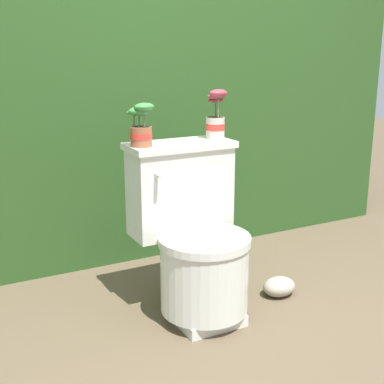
% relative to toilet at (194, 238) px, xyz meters
% --- Properties ---
extents(ground_plane, '(12.00, 12.00, 0.00)m').
position_rel_toilet_xyz_m(ground_plane, '(0.08, -0.06, -0.36)').
color(ground_plane, brown).
extents(hedge_backdrop, '(3.49, 0.92, 1.74)m').
position_rel_toilet_xyz_m(hedge_backdrop, '(0.08, 1.17, 0.51)').
color(hedge_backdrop, '#284C1E').
rests_on(hedge_backdrop, ground).
extents(toilet, '(0.50, 0.56, 0.79)m').
position_rel_toilet_xyz_m(toilet, '(0.00, 0.00, 0.00)').
color(toilet, silver).
rests_on(toilet, ground).
extents(potted_plant_left, '(0.11, 0.11, 0.19)m').
position_rel_toilet_xyz_m(potted_plant_left, '(-0.20, 0.13, 0.51)').
color(potted_plant_left, '#9E5638').
rests_on(potted_plant_left, toilet).
extents(potted_plant_midleft, '(0.11, 0.12, 0.24)m').
position_rel_toilet_xyz_m(potted_plant_midleft, '(0.20, 0.15, 0.53)').
color(potted_plant_midleft, beige).
rests_on(potted_plant_midleft, toilet).
extents(garden_stone, '(0.17, 0.14, 0.10)m').
position_rel_toilet_xyz_m(garden_stone, '(0.45, -0.06, -0.32)').
color(garden_stone, '#9E9384').
rests_on(garden_stone, ground).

